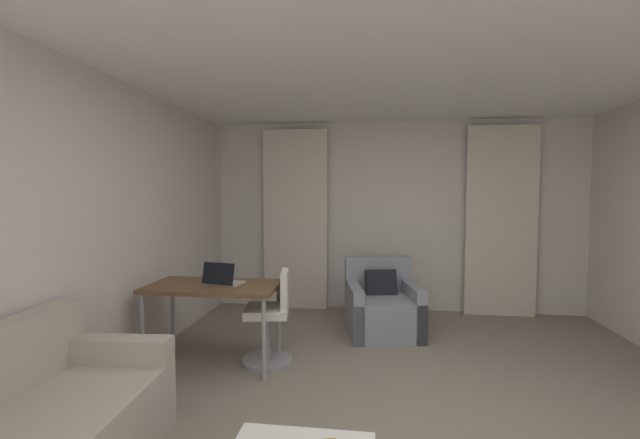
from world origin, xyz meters
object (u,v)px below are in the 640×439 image
at_px(armchair, 382,308).
at_px(laptop, 223,280).
at_px(desk_chair, 271,322).
at_px(desk, 214,292).

xyz_separation_m(armchair, laptop, (-1.50, -1.09, 0.52)).
distance_m(desk_chair, laptop, 0.61).
height_order(armchair, desk, armchair).
relative_size(armchair, laptop, 2.63).
bearing_deg(desk_chair, armchair, 43.26).
height_order(desk, laptop, laptop).
distance_m(desk, desk_chair, 0.61).
bearing_deg(armchair, desk, -145.71).
xyz_separation_m(armchair, desk, (-1.59, -1.08, 0.40)).
bearing_deg(armchair, laptop, -144.02).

